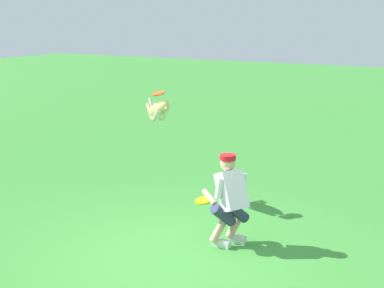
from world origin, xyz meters
TOP-DOWN VIEW (x-y plane):
  - ground_plane at (0.00, 0.00)m, footprint 60.00×60.00m
  - person at (-0.45, -0.84)m, footprint 0.70×0.64m
  - dog at (1.45, -1.96)m, footprint 0.82×0.70m
  - frisbee_flying at (1.34, -1.80)m, footprint 0.29×0.29m
  - frisbee_held at (-0.07, -0.76)m, footprint 0.32×0.32m

SIDE VIEW (x-z plane):
  - ground_plane at x=0.00m, z-range 0.00..0.00m
  - frisbee_held at x=-0.07m, z-range 0.57..0.65m
  - person at x=-0.45m, z-range 0.05..1.34m
  - dog at x=1.45m, z-range 1.34..1.81m
  - frisbee_flying at x=1.34m, z-range 1.85..1.95m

